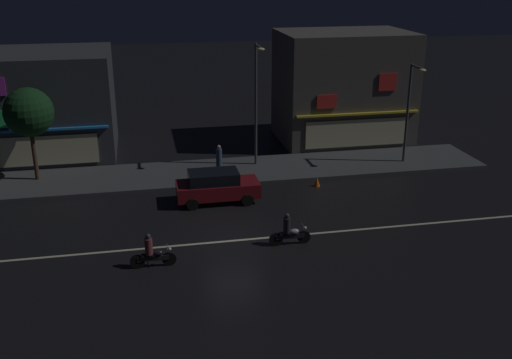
{
  "coord_description": "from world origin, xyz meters",
  "views": [
    {
      "loc": [
        -3.75,
        -23.91,
        11.87
      ],
      "look_at": [
        1.74,
        3.33,
        1.63
      ],
      "focal_mm": 41.6,
      "sensor_mm": 36.0,
      "label": 1
    }
  ],
  "objects_px": {
    "motorcycle_following": "(289,232)",
    "traffic_cone": "(317,182)",
    "motorcycle_opposite_lane": "(152,253)",
    "streetlamp_mid": "(410,105)",
    "pedestrian_on_sidewalk": "(219,161)",
    "parked_car_near_kerb": "(217,186)",
    "streetlamp_west": "(257,96)"
  },
  "relations": [
    {
      "from": "parked_car_near_kerb",
      "to": "traffic_cone",
      "type": "height_order",
      "value": "parked_car_near_kerb"
    },
    {
      "from": "streetlamp_west",
      "to": "motorcycle_following",
      "type": "xyz_separation_m",
      "value": [
        -0.7,
        -10.71,
        -3.82
      ]
    },
    {
      "from": "streetlamp_west",
      "to": "parked_car_near_kerb",
      "type": "height_order",
      "value": "streetlamp_west"
    },
    {
      "from": "motorcycle_following",
      "to": "traffic_cone",
      "type": "xyz_separation_m",
      "value": [
        3.37,
        6.79,
        -0.36
      ]
    },
    {
      "from": "pedestrian_on_sidewalk",
      "to": "parked_car_near_kerb",
      "type": "height_order",
      "value": "pedestrian_on_sidewalk"
    },
    {
      "from": "streetlamp_mid",
      "to": "motorcycle_opposite_lane",
      "type": "bearing_deg",
      "value": -147.13
    },
    {
      "from": "streetlamp_west",
      "to": "motorcycle_opposite_lane",
      "type": "bearing_deg",
      "value": -120.16
    },
    {
      "from": "motorcycle_opposite_lane",
      "to": "streetlamp_mid",
      "type": "bearing_deg",
      "value": -145.8
    },
    {
      "from": "parked_car_near_kerb",
      "to": "traffic_cone",
      "type": "distance_m",
      "value": 5.96
    },
    {
      "from": "motorcycle_following",
      "to": "traffic_cone",
      "type": "relative_size",
      "value": 3.45
    },
    {
      "from": "motorcycle_opposite_lane",
      "to": "parked_car_near_kerb",
      "type": "bearing_deg",
      "value": -117.37
    },
    {
      "from": "streetlamp_mid",
      "to": "streetlamp_west",
      "type": "bearing_deg",
      "value": 171.71
    },
    {
      "from": "pedestrian_on_sidewalk",
      "to": "motorcycle_following",
      "type": "distance_m",
      "value": 9.59
    },
    {
      "from": "pedestrian_on_sidewalk",
      "to": "motorcycle_following",
      "type": "height_order",
      "value": "pedestrian_on_sidewalk"
    },
    {
      "from": "pedestrian_on_sidewalk",
      "to": "parked_car_near_kerb",
      "type": "bearing_deg",
      "value": -119.58
    },
    {
      "from": "parked_car_near_kerb",
      "to": "motorcycle_following",
      "type": "distance_m",
      "value": 6.17
    },
    {
      "from": "streetlamp_mid",
      "to": "traffic_cone",
      "type": "distance_m",
      "value": 7.82
    },
    {
      "from": "streetlamp_west",
      "to": "pedestrian_on_sidewalk",
      "type": "height_order",
      "value": "streetlamp_west"
    },
    {
      "from": "streetlamp_mid",
      "to": "pedestrian_on_sidewalk",
      "type": "relative_size",
      "value": 3.38
    },
    {
      "from": "motorcycle_opposite_lane",
      "to": "traffic_cone",
      "type": "distance_m",
      "value": 12.16
    },
    {
      "from": "pedestrian_on_sidewalk",
      "to": "traffic_cone",
      "type": "xyz_separation_m",
      "value": [
        5.16,
        -2.63,
        -0.7
      ]
    },
    {
      "from": "streetlamp_mid",
      "to": "motorcycle_opposite_lane",
      "type": "relative_size",
      "value": 3.2
    },
    {
      "from": "streetlamp_mid",
      "to": "pedestrian_on_sidewalk",
      "type": "distance_m",
      "value": 11.98
    },
    {
      "from": "parked_car_near_kerb",
      "to": "traffic_cone",
      "type": "relative_size",
      "value": 7.82
    },
    {
      "from": "parked_car_near_kerb",
      "to": "traffic_cone",
      "type": "bearing_deg",
      "value": -169.07
    },
    {
      "from": "streetlamp_mid",
      "to": "traffic_cone",
      "type": "height_order",
      "value": "streetlamp_mid"
    },
    {
      "from": "traffic_cone",
      "to": "motorcycle_opposite_lane",
      "type": "bearing_deg",
      "value": -140.77
    },
    {
      "from": "pedestrian_on_sidewalk",
      "to": "traffic_cone",
      "type": "relative_size",
      "value": 3.27
    },
    {
      "from": "motorcycle_following",
      "to": "traffic_cone",
      "type": "bearing_deg",
      "value": -114.96
    },
    {
      "from": "streetlamp_west",
      "to": "traffic_cone",
      "type": "relative_size",
      "value": 13.34
    },
    {
      "from": "streetlamp_west",
      "to": "traffic_cone",
      "type": "bearing_deg",
      "value": -55.77
    },
    {
      "from": "streetlamp_west",
      "to": "traffic_cone",
      "type": "xyz_separation_m",
      "value": [
        2.67,
        -3.92,
        -4.18
      ]
    }
  ]
}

